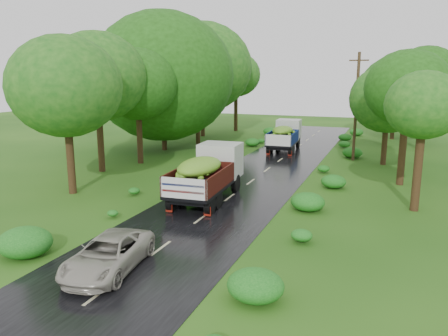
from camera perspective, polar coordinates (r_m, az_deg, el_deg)
The scene contains 10 objects.
ground at distance 18.08m, azimuth -8.27°, elevation -10.39°, with size 120.00×120.00×0.00m, color #18440E.
road at distance 22.29m, azimuth -1.97°, elevation -5.85°, with size 6.50×80.00×0.02m, color black.
road_lines at distance 23.16m, azimuth -1.00°, elevation -5.12°, with size 0.12×69.60×0.00m.
truck_near at distance 24.41m, azimuth -1.98°, elevation -0.36°, with size 2.78×6.92×2.86m.
truck_far at distance 40.73m, azimuth 7.99°, elevation 4.41°, with size 2.60×6.48×2.68m.
car at distance 16.31m, azimuth -14.88°, elevation -10.85°, with size 2.02×4.38×1.22m, color #A7A295.
utility_pole at distance 36.76m, azimuth 16.88°, elevation 7.78°, with size 1.51×0.25×8.63m.
trees_left at distance 41.06m, azimuth -6.80°, elevation 11.78°, with size 6.87×34.68×9.80m.
trees_right at distance 39.65m, azimuth 22.56°, elevation 9.49°, with size 6.41×30.20×8.30m.
shrubs at distance 30.40m, azimuth 4.65°, elevation -0.34°, with size 11.90×44.00×0.70m.
Camera 1 is at (8.31, -14.51, 6.87)m, focal length 35.00 mm.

